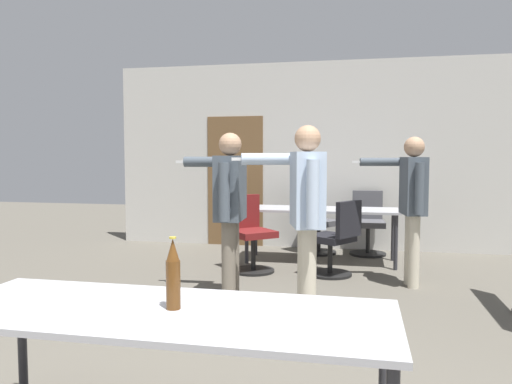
{
  "coord_description": "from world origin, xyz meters",
  "views": [
    {
      "loc": [
        0.87,
        -1.5,
        1.43
      ],
      "look_at": [
        -0.07,
        2.9,
        1.1
      ],
      "focal_mm": 35.0,
      "sensor_mm": 36.0,
      "label": 1
    }
  ],
  "objects_px": {
    "person_left_plaid": "(305,204)",
    "person_far_watching": "(229,201)",
    "office_chair_mid_tucked": "(336,241)",
    "person_center_tall": "(412,196)",
    "office_chair_far_right": "(250,236)",
    "beer_bottle": "(173,275)",
    "office_chair_side_rolled": "(368,225)",
    "office_chair_near_pushed": "(315,224)"
  },
  "relations": [
    {
      "from": "person_far_watching",
      "to": "office_chair_mid_tucked",
      "type": "distance_m",
      "value": 1.65
    },
    {
      "from": "person_left_plaid",
      "to": "office_chair_near_pushed",
      "type": "height_order",
      "value": "person_left_plaid"
    },
    {
      "from": "office_chair_side_rolled",
      "to": "person_far_watching",
      "type": "bearing_deg",
      "value": 60.41
    },
    {
      "from": "person_left_plaid",
      "to": "office_chair_near_pushed",
      "type": "xyz_separation_m",
      "value": [
        -0.19,
        3.06,
        -0.59
      ]
    },
    {
      "from": "office_chair_far_right",
      "to": "office_chair_side_rolled",
      "type": "height_order",
      "value": "office_chair_far_right"
    },
    {
      "from": "person_far_watching",
      "to": "office_chair_mid_tucked",
      "type": "relative_size",
      "value": 1.82
    },
    {
      "from": "office_chair_mid_tucked",
      "to": "office_chair_side_rolled",
      "type": "bearing_deg",
      "value": 17.79
    },
    {
      "from": "office_chair_near_pushed",
      "to": "beer_bottle",
      "type": "height_order",
      "value": "beer_bottle"
    },
    {
      "from": "person_far_watching",
      "to": "office_chair_side_rolled",
      "type": "distance_m",
      "value": 3.06
    },
    {
      "from": "person_center_tall",
      "to": "office_chair_far_right",
      "type": "distance_m",
      "value": 1.99
    },
    {
      "from": "office_chair_near_pushed",
      "to": "beer_bottle",
      "type": "bearing_deg",
      "value": 33.64
    },
    {
      "from": "person_center_tall",
      "to": "office_chair_side_rolled",
      "type": "height_order",
      "value": "person_center_tall"
    },
    {
      "from": "office_chair_mid_tucked",
      "to": "beer_bottle",
      "type": "relative_size",
      "value": 2.72
    },
    {
      "from": "office_chair_near_pushed",
      "to": "person_far_watching",
      "type": "bearing_deg",
      "value": 22.63
    },
    {
      "from": "person_left_plaid",
      "to": "office_chair_mid_tucked",
      "type": "height_order",
      "value": "person_left_plaid"
    },
    {
      "from": "person_left_plaid",
      "to": "person_far_watching",
      "type": "xyz_separation_m",
      "value": [
        -0.8,
        0.43,
        -0.03
      ]
    },
    {
      "from": "office_chair_far_right",
      "to": "office_chair_side_rolled",
      "type": "relative_size",
      "value": 1.02
    },
    {
      "from": "office_chair_near_pushed",
      "to": "office_chair_mid_tucked",
      "type": "relative_size",
      "value": 1.0
    },
    {
      "from": "office_chair_far_right",
      "to": "beer_bottle",
      "type": "bearing_deg",
      "value": 56.37
    },
    {
      "from": "office_chair_side_rolled",
      "to": "beer_bottle",
      "type": "relative_size",
      "value": 2.74
    },
    {
      "from": "person_left_plaid",
      "to": "person_far_watching",
      "type": "relative_size",
      "value": 1.02
    },
    {
      "from": "person_center_tall",
      "to": "beer_bottle",
      "type": "distance_m",
      "value": 3.76
    },
    {
      "from": "person_left_plaid",
      "to": "beer_bottle",
      "type": "xyz_separation_m",
      "value": [
        -0.37,
        -2.14,
        -0.13
      ]
    },
    {
      "from": "person_center_tall",
      "to": "office_chair_mid_tucked",
      "type": "distance_m",
      "value": 1.05
    },
    {
      "from": "person_far_watching",
      "to": "person_center_tall",
      "type": "bearing_deg",
      "value": -65.92
    },
    {
      "from": "office_chair_far_right",
      "to": "beer_bottle",
      "type": "relative_size",
      "value": 2.8
    },
    {
      "from": "office_chair_mid_tucked",
      "to": "office_chair_side_rolled",
      "type": "height_order",
      "value": "office_chair_side_rolled"
    },
    {
      "from": "office_chair_side_rolled",
      "to": "person_center_tall",
      "type": "bearing_deg",
      "value": 101.39
    },
    {
      "from": "person_center_tall",
      "to": "beer_bottle",
      "type": "relative_size",
      "value": 4.89
    },
    {
      "from": "person_center_tall",
      "to": "office_chair_far_right",
      "type": "xyz_separation_m",
      "value": [
        -1.88,
        0.36,
        -0.55
      ]
    },
    {
      "from": "person_left_plaid",
      "to": "person_far_watching",
      "type": "bearing_deg",
      "value": 46.26
    },
    {
      "from": "office_chair_mid_tucked",
      "to": "office_chair_side_rolled",
      "type": "relative_size",
      "value": 0.99
    },
    {
      "from": "person_center_tall",
      "to": "office_chair_far_right",
      "type": "relative_size",
      "value": 1.75
    },
    {
      "from": "office_chair_mid_tucked",
      "to": "person_center_tall",
      "type": "bearing_deg",
      "value": -76.27
    },
    {
      "from": "person_left_plaid",
      "to": "office_chair_side_rolled",
      "type": "bearing_deg",
      "value": -25.67
    },
    {
      "from": "person_center_tall",
      "to": "person_far_watching",
      "type": "xyz_separation_m",
      "value": [
        -1.8,
        -0.92,
        -0.0
      ]
    },
    {
      "from": "office_chair_side_rolled",
      "to": "person_left_plaid",
      "type": "bearing_deg",
      "value": 77.06
    },
    {
      "from": "person_center_tall",
      "to": "office_chair_side_rolled",
      "type": "bearing_deg",
      "value": 4.8
    },
    {
      "from": "person_center_tall",
      "to": "office_chair_near_pushed",
      "type": "distance_m",
      "value": 2.16
    },
    {
      "from": "person_far_watching",
      "to": "office_chair_far_right",
      "type": "relative_size",
      "value": 1.76
    },
    {
      "from": "person_left_plaid",
      "to": "person_center_tall",
      "type": "distance_m",
      "value": 1.69
    },
    {
      "from": "office_chair_far_right",
      "to": "office_chair_mid_tucked",
      "type": "xyz_separation_m",
      "value": [
        1.05,
        -0.08,
        -0.02
      ]
    }
  ]
}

